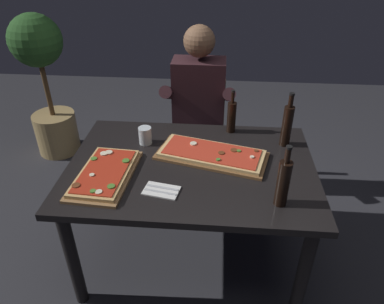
# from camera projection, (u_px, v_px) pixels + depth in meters

# --- Properties ---
(ground_plane) EXTENTS (6.40, 6.40, 0.00)m
(ground_plane) POSITION_uv_depth(u_px,v_px,m) (191.00, 253.00, 2.43)
(ground_plane) COLOR #2D2D33
(dining_table) EXTENTS (1.40, 0.96, 0.74)m
(dining_table) POSITION_uv_depth(u_px,v_px,m) (191.00, 177.00, 2.08)
(dining_table) COLOR black
(dining_table) RESTS_ON ground_plane
(pizza_rectangular_front) EXTENTS (0.69, 0.42, 0.05)m
(pizza_rectangular_front) POSITION_uv_depth(u_px,v_px,m) (212.00, 154.00, 2.08)
(pizza_rectangular_front) COLOR brown
(pizza_rectangular_front) RESTS_ON dining_table
(pizza_rectangular_left) EXTENTS (0.32, 0.51, 0.05)m
(pizza_rectangular_left) POSITION_uv_depth(u_px,v_px,m) (105.00, 173.00, 1.92)
(pizza_rectangular_left) COLOR olive
(pizza_rectangular_left) RESTS_ON dining_table
(wine_bottle_dark) EXTENTS (0.06, 0.06, 0.33)m
(wine_bottle_dark) POSITION_uv_depth(u_px,v_px,m) (283.00, 182.00, 1.68)
(wine_bottle_dark) COLOR black
(wine_bottle_dark) RESTS_ON dining_table
(oil_bottle_amber) EXTENTS (0.06, 0.06, 0.34)m
(oil_bottle_amber) POSITION_uv_depth(u_px,v_px,m) (287.00, 125.00, 2.14)
(oil_bottle_amber) COLOR black
(oil_bottle_amber) RESTS_ON dining_table
(vinegar_bottle_green) EXTENTS (0.06, 0.06, 0.29)m
(vinegar_bottle_green) POSITION_uv_depth(u_px,v_px,m) (232.00, 116.00, 2.29)
(vinegar_bottle_green) COLOR black
(vinegar_bottle_green) RESTS_ON dining_table
(tumbler_near_camera) EXTENTS (0.08, 0.08, 0.11)m
(tumbler_near_camera) POSITION_uv_depth(u_px,v_px,m) (145.00, 135.00, 2.20)
(tumbler_near_camera) COLOR silver
(tumbler_near_camera) RESTS_ON dining_table
(napkin_cutlery_set) EXTENTS (0.20, 0.14, 0.01)m
(napkin_cutlery_set) POSITION_uv_depth(u_px,v_px,m) (161.00, 190.00, 1.83)
(napkin_cutlery_set) COLOR white
(napkin_cutlery_set) RESTS_ON dining_table
(diner_chair) EXTENTS (0.44, 0.44, 0.87)m
(diner_chair) POSITION_uv_depth(u_px,v_px,m) (199.00, 130.00, 2.89)
(diner_chair) COLOR #3D2B1E
(diner_chair) RESTS_ON ground_plane
(seated_diner) EXTENTS (0.53, 0.41, 1.33)m
(seated_diner) POSITION_uv_depth(u_px,v_px,m) (198.00, 108.00, 2.65)
(seated_diner) COLOR #23232D
(seated_diner) RESTS_ON ground_plane
(potted_plant_corner) EXTENTS (0.44, 0.44, 1.30)m
(potted_plant_corner) POSITION_uv_depth(u_px,v_px,m) (45.00, 81.00, 3.16)
(potted_plant_corner) COLOR tan
(potted_plant_corner) RESTS_ON ground_plane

